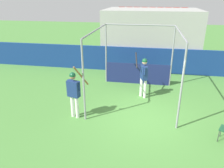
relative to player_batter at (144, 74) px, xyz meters
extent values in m
plane|color=#477F38|center=(0.18, -2.00, -1.12)|extent=(60.00, 60.00, 0.00)
cube|color=navy|center=(0.18, 3.56, -0.37)|extent=(24.00, 0.12, 1.49)
cube|color=#9E9E99|center=(0.18, 5.62, 0.65)|extent=(5.95, 4.00, 3.54)
cube|color=maroon|center=(-2.02, 4.02, 0.42)|extent=(0.45, 0.40, 0.10)
cube|color=maroon|center=(-2.02, 4.20, 0.65)|extent=(0.45, 0.06, 0.40)
cube|color=maroon|center=(-1.47, 4.02, 0.42)|extent=(0.45, 0.40, 0.10)
cube|color=maroon|center=(-1.47, 4.20, 0.65)|extent=(0.45, 0.06, 0.40)
cube|color=maroon|center=(-0.92, 4.02, 0.42)|extent=(0.45, 0.40, 0.10)
cube|color=maroon|center=(-0.92, 4.20, 0.65)|extent=(0.45, 0.06, 0.40)
cube|color=maroon|center=(-0.37, 4.02, 0.42)|extent=(0.45, 0.40, 0.10)
cube|color=maroon|center=(-0.37, 4.20, 0.65)|extent=(0.45, 0.06, 0.40)
cube|color=maroon|center=(0.18, 4.02, 0.42)|extent=(0.45, 0.40, 0.10)
cube|color=maroon|center=(0.18, 4.20, 0.65)|extent=(0.45, 0.06, 0.40)
cube|color=maroon|center=(0.73, 4.02, 0.42)|extent=(0.45, 0.40, 0.10)
cube|color=maroon|center=(0.73, 4.20, 0.65)|extent=(0.45, 0.06, 0.40)
cube|color=maroon|center=(1.28, 4.02, 0.42)|extent=(0.45, 0.40, 0.10)
cube|color=maroon|center=(1.28, 4.20, 0.65)|extent=(0.45, 0.06, 0.40)
cube|color=maroon|center=(1.83, 4.02, 0.42)|extent=(0.45, 0.40, 0.10)
cube|color=maroon|center=(1.83, 4.20, 0.65)|extent=(0.45, 0.06, 0.40)
cube|color=maroon|center=(2.38, 4.02, 0.42)|extent=(0.45, 0.40, 0.10)
cube|color=maroon|center=(2.38, 4.20, 0.65)|extent=(0.45, 0.06, 0.40)
cube|color=maroon|center=(-2.02, 4.82, 0.82)|extent=(0.45, 0.40, 0.10)
cube|color=maroon|center=(-2.02, 5.00, 1.05)|extent=(0.45, 0.06, 0.40)
cube|color=maroon|center=(-1.47, 4.82, 0.82)|extent=(0.45, 0.40, 0.10)
cube|color=maroon|center=(-1.47, 5.00, 1.05)|extent=(0.45, 0.06, 0.40)
cube|color=maroon|center=(-0.92, 4.82, 0.82)|extent=(0.45, 0.40, 0.10)
cube|color=maroon|center=(-0.92, 5.00, 1.05)|extent=(0.45, 0.06, 0.40)
cube|color=maroon|center=(-0.37, 4.82, 0.82)|extent=(0.45, 0.40, 0.10)
cube|color=maroon|center=(-0.37, 5.00, 1.05)|extent=(0.45, 0.06, 0.40)
cube|color=maroon|center=(0.18, 4.82, 0.82)|extent=(0.45, 0.40, 0.10)
cube|color=maroon|center=(0.18, 5.00, 1.05)|extent=(0.45, 0.06, 0.40)
cube|color=maroon|center=(0.73, 4.82, 0.82)|extent=(0.45, 0.40, 0.10)
cube|color=maroon|center=(0.73, 5.00, 1.05)|extent=(0.45, 0.06, 0.40)
cube|color=maroon|center=(1.28, 4.82, 0.82)|extent=(0.45, 0.40, 0.10)
cube|color=maroon|center=(1.28, 5.00, 1.05)|extent=(0.45, 0.06, 0.40)
cube|color=maroon|center=(1.83, 4.82, 0.82)|extent=(0.45, 0.40, 0.10)
cube|color=maroon|center=(1.83, 5.00, 1.05)|extent=(0.45, 0.06, 0.40)
cube|color=maroon|center=(2.38, 4.82, 0.82)|extent=(0.45, 0.40, 0.10)
cube|color=maroon|center=(2.38, 5.00, 1.05)|extent=(0.45, 0.06, 0.40)
cube|color=maroon|center=(-2.02, 5.62, 1.22)|extent=(0.45, 0.40, 0.10)
cube|color=maroon|center=(-2.02, 5.80, 1.45)|extent=(0.45, 0.06, 0.40)
cube|color=maroon|center=(-1.47, 5.62, 1.22)|extent=(0.45, 0.40, 0.10)
cube|color=maroon|center=(-1.47, 5.80, 1.45)|extent=(0.45, 0.06, 0.40)
cube|color=maroon|center=(-0.92, 5.62, 1.22)|extent=(0.45, 0.40, 0.10)
cube|color=maroon|center=(-0.92, 5.80, 1.45)|extent=(0.45, 0.06, 0.40)
cube|color=maroon|center=(-0.37, 5.62, 1.22)|extent=(0.45, 0.40, 0.10)
cube|color=maroon|center=(-0.37, 5.80, 1.45)|extent=(0.45, 0.06, 0.40)
cube|color=maroon|center=(0.18, 5.62, 1.22)|extent=(0.45, 0.40, 0.10)
cube|color=maroon|center=(0.18, 5.80, 1.45)|extent=(0.45, 0.06, 0.40)
cube|color=maroon|center=(0.73, 5.62, 1.22)|extent=(0.45, 0.40, 0.10)
cube|color=maroon|center=(0.73, 5.80, 1.45)|extent=(0.45, 0.06, 0.40)
cube|color=maroon|center=(1.28, 5.62, 1.22)|extent=(0.45, 0.40, 0.10)
cube|color=maroon|center=(1.28, 5.80, 1.45)|extent=(0.45, 0.06, 0.40)
cube|color=maroon|center=(1.83, 5.62, 1.22)|extent=(0.45, 0.40, 0.10)
cube|color=maroon|center=(1.83, 5.80, 1.45)|extent=(0.45, 0.06, 0.40)
cube|color=maroon|center=(2.38, 5.62, 1.22)|extent=(0.45, 0.40, 0.10)
cube|color=maroon|center=(2.38, 5.80, 1.45)|extent=(0.45, 0.06, 0.40)
cube|color=maroon|center=(-2.02, 6.42, 1.62)|extent=(0.45, 0.40, 0.10)
cube|color=maroon|center=(-2.02, 6.60, 1.85)|extent=(0.45, 0.06, 0.40)
cube|color=maroon|center=(-1.47, 6.42, 1.62)|extent=(0.45, 0.40, 0.10)
cube|color=maroon|center=(-1.47, 6.60, 1.85)|extent=(0.45, 0.06, 0.40)
cube|color=maroon|center=(-0.92, 6.42, 1.62)|extent=(0.45, 0.40, 0.10)
cube|color=maroon|center=(-0.92, 6.60, 1.85)|extent=(0.45, 0.06, 0.40)
cube|color=maroon|center=(-0.37, 6.42, 1.62)|extent=(0.45, 0.40, 0.10)
cube|color=maroon|center=(-0.37, 6.60, 1.85)|extent=(0.45, 0.06, 0.40)
cube|color=maroon|center=(0.18, 6.42, 1.62)|extent=(0.45, 0.40, 0.10)
cube|color=maroon|center=(0.18, 6.60, 1.85)|extent=(0.45, 0.06, 0.40)
cube|color=maroon|center=(0.73, 6.42, 1.62)|extent=(0.45, 0.40, 0.10)
cube|color=maroon|center=(0.73, 6.60, 1.85)|extent=(0.45, 0.06, 0.40)
cube|color=maroon|center=(1.28, 6.42, 1.62)|extent=(0.45, 0.40, 0.10)
cube|color=maroon|center=(1.28, 6.60, 1.85)|extent=(0.45, 0.06, 0.40)
cube|color=maroon|center=(1.83, 6.42, 1.62)|extent=(0.45, 0.40, 0.10)
cube|color=maroon|center=(1.83, 6.60, 1.85)|extent=(0.45, 0.06, 0.40)
cube|color=maroon|center=(2.38, 6.42, 1.62)|extent=(0.45, 0.40, 0.10)
cube|color=maroon|center=(2.38, 6.60, 1.85)|extent=(0.45, 0.06, 0.40)
cube|color=maroon|center=(-2.02, 7.22, 2.02)|extent=(0.45, 0.40, 0.10)
cube|color=maroon|center=(-2.02, 7.40, 2.25)|extent=(0.45, 0.06, 0.40)
cube|color=maroon|center=(-1.47, 7.22, 2.02)|extent=(0.45, 0.40, 0.10)
cube|color=maroon|center=(-1.47, 7.40, 2.25)|extent=(0.45, 0.06, 0.40)
cube|color=maroon|center=(-0.92, 7.22, 2.02)|extent=(0.45, 0.40, 0.10)
cube|color=maroon|center=(-0.92, 7.40, 2.25)|extent=(0.45, 0.06, 0.40)
cube|color=maroon|center=(-0.37, 7.22, 2.02)|extent=(0.45, 0.40, 0.10)
cube|color=maroon|center=(-0.37, 7.40, 2.25)|extent=(0.45, 0.06, 0.40)
cube|color=maroon|center=(0.18, 7.22, 2.02)|extent=(0.45, 0.40, 0.10)
cube|color=maroon|center=(0.18, 7.40, 2.25)|extent=(0.45, 0.06, 0.40)
cube|color=maroon|center=(0.73, 7.22, 2.02)|extent=(0.45, 0.40, 0.10)
cube|color=maroon|center=(0.73, 7.40, 2.25)|extent=(0.45, 0.06, 0.40)
cube|color=maroon|center=(1.28, 7.22, 2.02)|extent=(0.45, 0.40, 0.10)
cube|color=maroon|center=(1.28, 7.40, 2.25)|extent=(0.45, 0.06, 0.40)
cube|color=maroon|center=(1.83, 7.22, 2.02)|extent=(0.45, 0.40, 0.10)
cube|color=maroon|center=(1.83, 7.40, 2.25)|extent=(0.45, 0.06, 0.40)
cube|color=maroon|center=(2.38, 7.22, 2.02)|extent=(0.45, 0.40, 0.10)
cube|color=maroon|center=(2.38, 7.40, 2.25)|extent=(0.45, 0.06, 0.40)
cylinder|color=gray|center=(-2.03, -2.36, 0.40)|extent=(0.07, 0.07, 3.04)
cylinder|color=gray|center=(1.31, -2.36, 0.40)|extent=(0.07, 0.07, 3.04)
cylinder|color=gray|center=(-2.03, 1.61, 0.40)|extent=(0.07, 0.07, 3.04)
cylinder|color=gray|center=(1.31, 1.61, 0.40)|extent=(0.07, 0.07, 3.04)
cylinder|color=gray|center=(-2.03, -0.38, 1.92)|extent=(0.06, 3.97, 0.06)
cylinder|color=gray|center=(1.31, -0.38, 1.92)|extent=(0.06, 3.97, 0.06)
cylinder|color=gray|center=(-0.36, 1.61, 1.92)|extent=(3.35, 0.06, 0.06)
cube|color=navy|center=(-0.36, 1.59, -0.57)|extent=(3.28, 0.03, 1.10)
cylinder|color=white|center=(0.10, -0.08, -0.68)|extent=(0.17, 0.17, 0.88)
cylinder|color=white|center=(-0.08, 0.07, -0.68)|extent=(0.17, 0.17, 0.88)
cube|color=navy|center=(0.01, 0.00, 0.07)|extent=(0.35, 0.48, 0.62)
sphere|color=tan|center=(0.01, 0.00, 0.55)|extent=(0.22, 0.22, 0.22)
sphere|color=#144C2D|center=(0.01, 0.00, 0.60)|extent=(0.23, 0.23, 0.23)
cylinder|color=navy|center=(0.05, -0.23, 0.21)|extent=(0.09, 0.09, 0.34)
cylinder|color=navy|center=(-0.10, 0.20, 0.21)|extent=(0.09, 0.09, 0.34)
cylinder|color=black|center=(-0.36, 0.14, 0.58)|extent=(0.18, 0.74, 0.54)
sphere|color=black|center=(-0.01, 0.20, 0.33)|extent=(0.08, 0.08, 0.08)
cylinder|color=white|center=(-2.57, -2.23, -0.68)|extent=(0.16, 0.16, 0.87)
cylinder|color=white|center=(-2.37, -2.29, -0.68)|extent=(0.16, 0.16, 0.87)
cube|color=navy|center=(-2.47, -2.26, 0.06)|extent=(0.51, 0.34, 0.62)
sphere|color=#A37556|center=(-2.47, -2.26, 0.54)|extent=(0.22, 0.22, 0.22)
sphere|color=#144C2D|center=(-2.47, -2.26, 0.59)|extent=(0.23, 0.23, 0.23)
cylinder|color=navy|center=(-2.69, -2.16, 0.20)|extent=(0.09, 0.09, 0.34)
cylinder|color=navy|center=(-2.23, -2.29, 0.20)|extent=(0.09, 0.09, 0.34)
cylinder|color=brown|center=(-2.11, -2.38, 0.63)|extent=(0.43, 0.48, 0.80)
sphere|color=brown|center=(-2.31, -2.21, 0.25)|extent=(0.08, 0.08, 0.08)
cylinder|color=#333333|center=(2.54, -2.94, -0.90)|extent=(0.02, 0.02, 0.44)
cylinder|color=#333333|center=(2.70, -2.63, -0.90)|extent=(0.02, 0.02, 0.44)
camera|label=1|loc=(0.22, -9.24, 3.28)|focal=35.00mm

